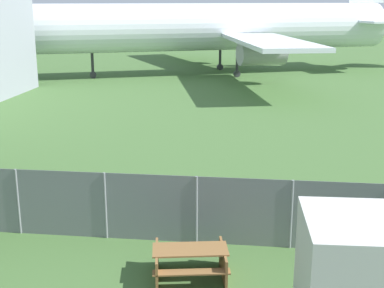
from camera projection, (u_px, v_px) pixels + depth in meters
name	position (u px, v px, depth m)	size (l,w,h in m)	color
perimeter_fence	(196.00, 210.00, 14.53)	(56.07, 0.07, 1.93)	gray
airplane	(216.00, 27.00, 46.80)	(39.63, 32.06, 12.17)	white
picnic_bench_near_cabin	(190.00, 259.00, 12.82)	(2.02, 1.70, 0.76)	brown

